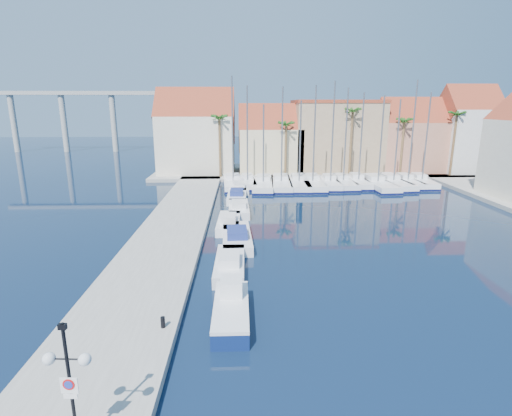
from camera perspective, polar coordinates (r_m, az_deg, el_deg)
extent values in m
plane|color=black|center=(22.14, 5.46, -15.91)|extent=(260.00, 260.00, 0.00)
cube|color=gray|center=(34.78, -12.40, -4.18)|extent=(6.00, 77.00, 0.50)
cube|color=gray|center=(68.98, 8.63, 5.20)|extent=(54.00, 16.00, 0.50)
cylinder|color=black|center=(14.69, -24.96, -22.20)|extent=(0.11, 0.11, 4.43)
cylinder|color=black|center=(14.26, -26.46, -18.75)|extent=(0.56, 0.09, 0.06)
cylinder|color=black|center=(14.03, -24.35, -19.09)|extent=(0.56, 0.09, 0.06)
sphere|color=white|center=(14.39, -27.48, -18.57)|extent=(0.40, 0.40, 0.40)
sphere|color=white|center=(13.91, -23.26, -19.26)|extent=(0.40, 0.40, 0.40)
cube|color=black|center=(13.59, -25.93, -14.98)|extent=(0.25, 0.15, 0.18)
cube|color=white|center=(14.58, -25.13, -21.99)|extent=(0.55, 0.07, 0.55)
cylinder|color=red|center=(14.53, -25.21, -21.87)|extent=(0.38, 0.04, 0.38)
cylinder|color=#1933A5|center=(14.52, -25.23, -21.90)|extent=(0.27, 0.03, 0.27)
cube|color=white|center=(14.81, -24.96, -23.21)|extent=(0.44, 0.06, 0.16)
cylinder|color=black|center=(20.99, -13.17, -15.61)|extent=(0.23, 0.23, 0.56)
cube|color=#0E1F51|center=(21.99, -3.56, -14.85)|extent=(1.85, 5.52, 0.83)
cube|color=white|center=(21.74, -3.59, -13.69)|extent=(1.85, 5.52, 0.18)
cube|color=white|center=(22.50, -3.54, -11.23)|extent=(1.20, 1.47, 1.01)
cube|color=white|center=(28.10, -3.76, -8.10)|extent=(2.06, 6.25, 0.80)
cube|color=white|center=(27.26, -3.84, -7.24)|extent=(1.42, 2.19, 0.60)
cube|color=white|center=(33.57, -2.75, -4.26)|extent=(2.62, 7.33, 0.80)
cube|color=navy|center=(32.67, -2.73, -3.50)|extent=(1.73, 2.60, 0.60)
cube|color=white|center=(37.65, -3.91, -2.18)|extent=(2.17, 6.36, 0.80)
cube|color=white|center=(36.85, -3.99, -1.42)|extent=(1.47, 2.24, 0.60)
cube|color=white|center=(42.76, -2.48, -0.13)|extent=(2.27, 6.59, 0.80)
cube|color=white|center=(41.95, -2.47, 0.57)|extent=(1.53, 2.33, 0.60)
cube|color=white|center=(48.68, -2.72, 1.67)|extent=(2.39, 6.97, 0.80)
cube|color=navy|center=(47.85, -2.76, 2.31)|extent=(1.61, 2.46, 0.60)
cube|color=white|center=(53.45, -2.52, 2.83)|extent=(2.69, 6.60, 0.80)
cube|color=white|center=(52.68, -2.46, 3.44)|extent=(1.66, 2.38, 0.60)
cube|color=white|center=(57.27, -2.58, 3.62)|extent=(2.04, 5.91, 0.80)
cube|color=white|center=(56.57, -2.58, 4.20)|extent=(1.37, 2.09, 0.60)
cube|color=white|center=(56.38, -3.28, 3.54)|extent=(3.14, 10.03, 1.00)
cube|color=#0D1344|center=(56.44, -3.28, 3.22)|extent=(3.21, 10.09, 0.28)
cube|color=white|center=(57.20, -3.33, 4.51)|extent=(1.97, 3.07, 0.60)
cylinder|color=slate|center=(54.96, -3.38, 11.10)|extent=(0.20, 0.20, 13.92)
cube|color=white|center=(56.73, -1.23, 3.63)|extent=(2.48, 8.34, 1.00)
cube|color=#0D1344|center=(56.80, -1.23, 3.31)|extent=(2.54, 8.40, 0.28)
cube|color=white|center=(57.40, -1.28, 4.57)|extent=(1.60, 2.54, 0.60)
cylinder|color=slate|center=(55.44, -1.25, 10.53)|extent=(0.20, 0.20, 12.71)
cube|color=white|center=(55.58, 1.06, 3.40)|extent=(3.41, 10.47, 1.00)
cube|color=#0D1344|center=(55.64, 1.06, 3.08)|extent=(3.48, 10.54, 0.28)
cube|color=white|center=(56.44, 1.09, 4.40)|extent=(2.09, 3.22, 0.60)
cylinder|color=slate|center=(54.26, 1.08, 9.16)|extent=(0.20, 0.20, 10.29)
cube|color=white|center=(56.10, 3.61, 3.48)|extent=(3.22, 10.41, 1.00)
cube|color=#0D1344|center=(56.16, 3.60, 3.16)|extent=(3.29, 10.48, 0.28)
cube|color=white|center=(56.96, 3.58, 4.47)|extent=(2.03, 3.18, 0.60)
cylinder|color=slate|center=(54.70, 3.74, 10.36)|extent=(0.20, 0.20, 12.54)
cube|color=white|center=(56.52, 6.12, 3.51)|extent=(3.32, 10.60, 1.00)
cube|color=#0D1344|center=(56.58, 6.11, 3.19)|extent=(3.39, 10.66, 0.28)
cube|color=white|center=(57.40, 6.06, 4.49)|extent=(2.08, 3.24, 0.60)
cylinder|color=slate|center=(55.19, 6.33, 9.42)|extent=(0.20, 0.20, 10.78)
cube|color=white|center=(56.82, 8.02, 3.51)|extent=(2.96, 10.45, 1.00)
cube|color=#0D1344|center=(56.88, 8.01, 3.19)|extent=(3.02, 10.51, 0.28)
cube|color=white|center=(57.69, 7.90, 4.48)|extent=(1.97, 3.16, 0.60)
cylinder|color=slate|center=(55.43, 8.35, 10.39)|extent=(0.20, 0.20, 12.74)
cube|color=white|center=(57.22, 10.51, 3.48)|extent=(2.75, 8.76, 1.00)
cube|color=#0D1344|center=(57.28, 10.49, 3.17)|extent=(2.81, 8.83, 0.28)
cube|color=white|center=(57.92, 10.41, 4.42)|extent=(1.72, 2.68, 0.60)
cylinder|color=slate|center=(55.90, 10.92, 10.60)|extent=(0.20, 0.20, 13.29)
cube|color=white|center=(57.90, 12.21, 3.52)|extent=(2.91, 9.08, 1.00)
cube|color=#0D1344|center=(57.96, 12.20, 3.21)|extent=(2.97, 9.15, 0.28)
cube|color=white|center=(58.60, 11.99, 4.46)|extent=(1.80, 2.79, 0.60)
cylinder|color=slate|center=(56.62, 12.72, 10.13)|extent=(0.20, 0.20, 12.45)
cube|color=white|center=(58.99, 14.33, 3.60)|extent=(2.73, 8.85, 1.00)
cube|color=#0D1344|center=(59.05, 14.31, 3.30)|extent=(2.79, 8.92, 0.28)
cube|color=white|center=(59.69, 14.19, 4.51)|extent=(1.73, 2.70, 0.60)
cylinder|color=slate|center=(57.75, 14.83, 9.79)|extent=(0.20, 0.20, 11.86)
cube|color=white|center=(58.38, 16.80, 3.32)|extent=(3.41, 10.97, 1.00)
cube|color=#0D1344|center=(58.44, 16.78, 3.01)|extent=(3.48, 11.03, 0.28)
cube|color=white|center=(59.23, 16.48, 4.29)|extent=(2.15, 3.35, 0.60)
cylinder|color=slate|center=(57.07, 17.46, 9.36)|extent=(0.20, 0.20, 11.47)
cube|color=white|center=(59.96, 18.83, 3.45)|extent=(3.59, 10.66, 1.00)
cube|color=#0D1344|center=(60.02, 18.80, 3.15)|extent=(3.65, 10.72, 0.28)
cube|color=white|center=(60.76, 18.47, 4.38)|extent=(2.16, 3.29, 0.60)
cylinder|color=slate|center=(58.72, 19.52, 9.07)|extent=(0.20, 0.20, 10.95)
cube|color=white|center=(60.92, 20.71, 3.45)|extent=(2.42, 8.45, 1.00)
cube|color=#0D1344|center=(60.98, 20.68, 3.15)|extent=(2.48, 8.51, 0.28)
cube|color=white|center=(61.54, 20.46, 4.33)|extent=(1.60, 2.56, 0.60)
cylinder|color=slate|center=(59.70, 21.50, 10.19)|extent=(0.20, 0.20, 13.47)
cube|color=white|center=(61.84, 22.46, 3.43)|extent=(2.65, 8.57, 1.00)
cube|color=#0D1344|center=(61.89, 22.43, 3.14)|extent=(2.72, 8.63, 0.28)
cube|color=white|center=(62.48, 22.26, 4.30)|extent=(1.67, 2.62, 0.60)
cylinder|color=slate|center=(60.66, 23.19, 9.33)|extent=(0.20, 0.20, 11.89)
cube|color=beige|center=(66.61, -8.43, 9.01)|extent=(12.00, 9.00, 9.00)
cube|color=maroon|center=(66.34, -8.58, 12.88)|extent=(12.30, 9.00, 9.00)
cube|color=beige|center=(66.47, 2.05, 8.27)|extent=(10.00, 8.00, 7.00)
cube|color=maroon|center=(66.19, 2.07, 11.29)|extent=(10.30, 8.00, 8.00)
cube|color=#9F8162|center=(68.93, 11.30, 9.90)|extent=(14.00, 10.00, 11.00)
cube|color=maroon|center=(68.74, 11.54, 14.68)|extent=(14.20, 10.20, 0.50)
cube|color=#B3735B|center=(71.81, 20.88, 8.21)|extent=(10.00, 8.00, 8.00)
cube|color=maroon|center=(71.55, 21.17, 11.39)|extent=(10.30, 8.00, 8.00)
cube|color=silver|center=(74.79, 27.68, 8.50)|extent=(8.00, 8.00, 10.00)
cube|color=maroon|center=(74.58, 28.14, 12.30)|extent=(8.30, 8.00, 8.00)
cylinder|color=brown|center=(61.32, -5.18, 8.64)|extent=(0.36, 0.36, 9.00)
sphere|color=#1F5017|center=(61.03, -5.27, 12.71)|extent=(2.60, 2.60, 2.60)
cylinder|color=brown|center=(61.65, 4.25, 8.22)|extent=(0.36, 0.36, 8.00)
sphere|color=#1F5017|center=(61.35, 4.32, 11.80)|extent=(2.60, 2.60, 2.60)
cylinder|color=brown|center=(63.42, 13.40, 8.96)|extent=(0.36, 0.36, 10.00)
sphere|color=#1F5017|center=(63.17, 13.66, 13.34)|extent=(2.60, 2.60, 2.60)
cylinder|color=brown|center=(66.05, 20.14, 8.02)|extent=(0.36, 0.36, 8.50)
sphere|color=#1F5017|center=(65.78, 20.45, 11.57)|extent=(2.60, 2.60, 2.60)
cylinder|color=brown|center=(69.39, 26.36, 8.10)|extent=(0.36, 0.36, 9.50)
sphere|color=#1F5017|center=(69.15, 26.80, 11.87)|extent=(2.60, 2.60, 2.60)
cube|color=#9E9E99|center=(106.95, -22.10, 14.97)|extent=(48.00, 2.20, 0.90)
cylinder|color=#9E9E99|center=(115.15, -31.31, 10.34)|extent=(1.40, 1.40, 14.00)
cylinder|color=#9E9E99|center=(109.89, -25.74, 10.90)|extent=(1.40, 1.40, 14.00)
cylinder|color=#9E9E99|center=(105.74, -19.66, 11.39)|extent=(1.40, 1.40, 14.00)
cylinder|color=#9E9E99|center=(102.83, -13.14, 11.78)|extent=(1.40, 1.40, 14.00)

